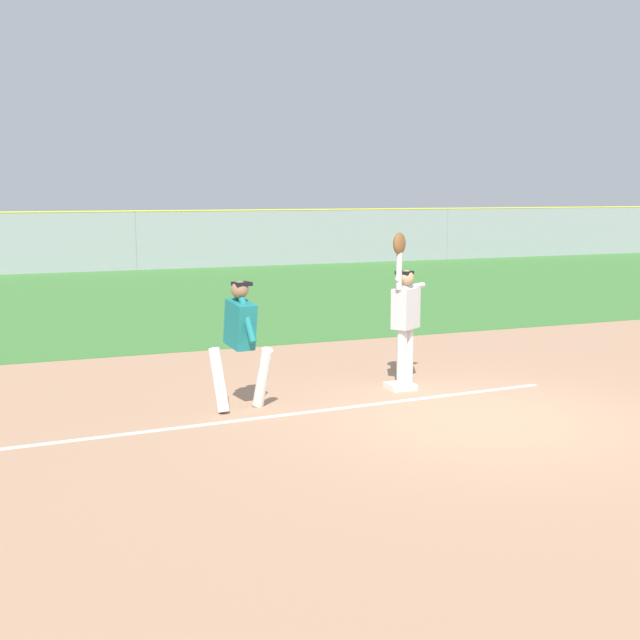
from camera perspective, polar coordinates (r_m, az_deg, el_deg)
The scene contains 10 objects.
ground_plane at distance 11.38m, azimuth 10.44°, elevation -6.36°, with size 71.11×71.11×0.00m, color tan.
outfield_grass at distance 24.58m, azimuth -8.19°, elevation 1.62°, with size 52.30×16.83×0.01m, color #3D7533.
chalk_foul_line at distance 10.80m, azimuth -11.70°, elevation -7.18°, with size 12.00×0.10×0.01m, color white.
first_base at distance 12.92m, azimuth 5.23°, elevation -4.30°, with size 0.38×0.38×0.08m, color white.
fielder at distance 13.02m, azimuth 5.56°, elevation 0.62°, with size 0.81×0.58×2.28m.
runner at distance 11.48m, azimuth -5.21°, elevation -1.04°, with size 0.79×0.85×1.72m.
baseball at distance 12.75m, azimuth 5.09°, elevation 2.67°, with size 0.07×0.07×0.07m, color white.
outfield_fence at distance 32.68m, azimuth -11.93°, elevation 5.09°, with size 52.38×0.08×2.18m.
parked_car_white at distance 34.58m, azimuth -15.90°, elevation 4.44°, with size 4.53×2.37×1.25m.
parked_car_tan at distance 35.95m, azimuth -7.14°, elevation 4.83°, with size 4.55×2.43×1.25m.
Camera 1 is at (-6.04, -9.20, 2.87)m, focal length 49.11 mm.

